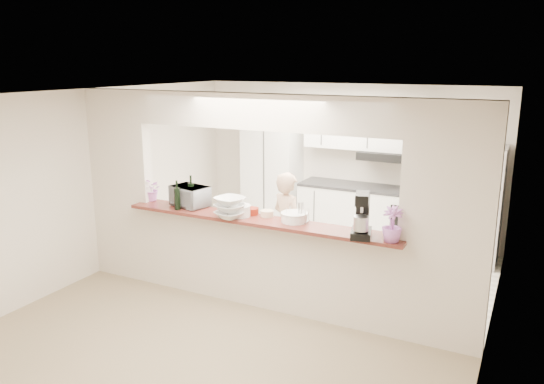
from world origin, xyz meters
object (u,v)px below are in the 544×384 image
Objects in this scene: toaster_oven at (190,196)px; stand_mixer at (362,217)px; person at (287,228)px; refrigerator at (474,205)px.

stand_mixer is (2.26, -0.18, 0.08)m from toaster_oven.
person reaches higher than toaster_oven.
refrigerator is 1.16× the size of person.
stand_mixer is at bearing 7.65° from toaster_oven.
person is (0.99, 0.75, -0.49)m from toaster_oven.
toaster_oven is 2.27m from stand_mixer.
refrigerator reaches higher than toaster_oven.
person is at bearing -138.24° from refrigerator.
refrigerator is 4.03m from toaster_oven.
refrigerator is 3.65× the size of stand_mixer.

